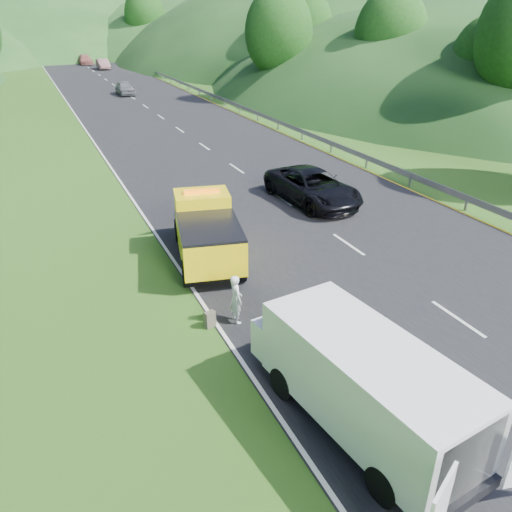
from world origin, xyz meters
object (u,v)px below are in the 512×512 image
worker (443,442)px  tow_truck (206,230)px  woman (236,322)px  spare_tire (436,483)px  child (284,350)px  white_van (361,379)px  passing_suv (312,202)px  suitcase (210,319)px

worker → tow_truck: bearing=87.5°
woman → spare_tire: bearing=-166.4°
child → tow_truck: bearing=133.9°
white_van → child: (-0.23, 3.17, -1.30)m
tow_truck → worker: (1.73, -10.79, -1.19)m
child → spare_tire: bearing=-38.1°
tow_truck → passing_suv: bearing=41.2°
woman → suitcase: (-0.83, 0.07, 0.26)m
suitcase → passing_suv: bearing=44.8°
woman → worker: 6.72m
worker → passing_suv: 15.44m
white_van → passing_suv: size_ratio=1.17×
woman → spare_tire: (1.46, -7.06, 0.00)m
woman → child: (0.69, -1.86, 0.00)m
child → worker: (1.67, -4.43, 0.00)m
suitcase → spare_tire: bearing=-72.2°
tow_truck → woman: bearing=-85.9°
spare_tire → worker: bearing=40.5°
tow_truck → suitcase: (-1.46, -4.43, -0.93)m
suitcase → worker: bearing=-63.4°
tow_truck → passing_suv: 7.89m
white_van → worker: bearing=-48.2°
worker → white_van: bearing=127.2°
passing_suv → tow_truck: bearing=-155.3°
white_van → passing_suv: 14.89m
child → spare_tire: (0.78, -5.20, 0.00)m
woman → child: bearing=-157.8°
child → suitcase: size_ratio=2.14×
white_van → worker: 2.31m
child → passing_suv: passing_suv is taller
white_van → suitcase: size_ratio=12.87×
suitcase → spare_tire: suitcase is taller
tow_truck → spare_tire: bearing=-73.7°
white_van → woman: size_ratio=4.28×
worker → spare_tire: bearing=-151.1°
tow_truck → child: (0.06, -6.36, -1.19)m
woman → suitcase: 0.87m
white_van → spare_tire: white_van is taller
tow_truck → white_van: bearing=-76.1°
spare_tire → suitcase: bearing=107.8°
child → spare_tire: 5.26m
tow_truck → spare_tire: 11.65m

